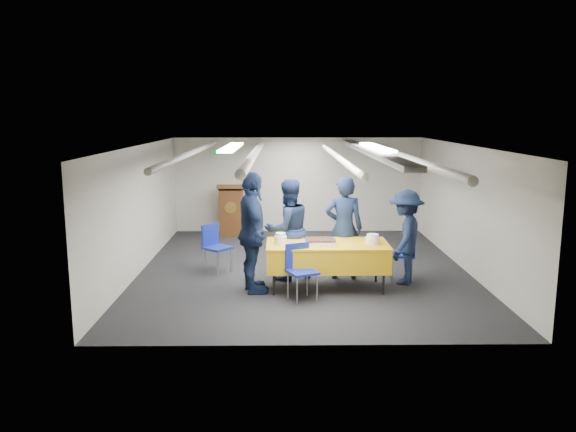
{
  "coord_description": "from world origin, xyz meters",
  "views": [
    {
      "loc": [
        -0.41,
        -10.13,
        2.86
      ],
      "look_at": [
        -0.29,
        -0.2,
        1.05
      ],
      "focal_mm": 35.0,
      "sensor_mm": 36.0,
      "label": 1
    }
  ],
  "objects_px": {
    "chair_near": "(300,266)",
    "sailor_b": "(288,229)",
    "serving_table": "(327,256)",
    "sailor_c": "(253,233)",
    "sheet_cake": "(320,241)",
    "podium": "(231,210)",
    "sailor_d": "(405,237)",
    "chair_left": "(214,243)",
    "sailor_a": "(344,228)",
    "chair_right": "(406,250)"
  },
  "relations": [
    {
      "from": "podium",
      "to": "sailor_d",
      "type": "distance_m",
      "value": 5.12
    },
    {
      "from": "podium",
      "to": "sailor_b",
      "type": "bearing_deg",
      "value": -70.29
    },
    {
      "from": "sailor_a",
      "to": "chair_left",
      "type": "bearing_deg",
      "value": -7.28
    },
    {
      "from": "podium",
      "to": "sailor_c",
      "type": "bearing_deg",
      "value": -80.57
    },
    {
      "from": "sailor_d",
      "to": "chair_right",
      "type": "bearing_deg",
      "value": -175.74
    },
    {
      "from": "sailor_a",
      "to": "sailor_d",
      "type": "xyz_separation_m",
      "value": [
        1.01,
        -0.3,
        -0.1
      ]
    },
    {
      "from": "podium",
      "to": "chair_right",
      "type": "height_order",
      "value": "podium"
    },
    {
      "from": "podium",
      "to": "chair_right",
      "type": "distance_m",
      "value": 5.01
    },
    {
      "from": "chair_right",
      "to": "sailor_b",
      "type": "bearing_deg",
      "value": 177.72
    },
    {
      "from": "sheet_cake",
      "to": "chair_left",
      "type": "relative_size",
      "value": 0.57
    },
    {
      "from": "chair_right",
      "to": "chair_left",
      "type": "distance_m",
      "value": 3.45
    },
    {
      "from": "sheet_cake",
      "to": "podium",
      "type": "distance_m",
      "value": 4.63
    },
    {
      "from": "sailor_c",
      "to": "chair_near",
      "type": "bearing_deg",
      "value": -127.15
    },
    {
      "from": "sailor_b",
      "to": "sailor_c",
      "type": "bearing_deg",
      "value": 25.28
    },
    {
      "from": "serving_table",
      "to": "chair_right",
      "type": "bearing_deg",
      "value": 18.81
    },
    {
      "from": "sailor_c",
      "to": "sailor_b",
      "type": "bearing_deg",
      "value": -51.01
    },
    {
      "from": "sailor_a",
      "to": "serving_table",
      "type": "bearing_deg",
      "value": 64.78
    },
    {
      "from": "sheet_cake",
      "to": "chair_left",
      "type": "bearing_deg",
      "value": 148.9
    },
    {
      "from": "sailor_c",
      "to": "chair_right",
      "type": "bearing_deg",
      "value": -89.1
    },
    {
      "from": "sheet_cake",
      "to": "chair_right",
      "type": "distance_m",
      "value": 1.65
    },
    {
      "from": "serving_table",
      "to": "chair_near",
      "type": "distance_m",
      "value": 0.69
    },
    {
      "from": "sheet_cake",
      "to": "chair_near",
      "type": "relative_size",
      "value": 0.57
    },
    {
      "from": "sailor_b",
      "to": "sailor_a",
      "type": "bearing_deg",
      "value": 154.34
    },
    {
      "from": "sailor_c",
      "to": "sheet_cake",
      "type": "bearing_deg",
      "value": -96.54
    },
    {
      "from": "serving_table",
      "to": "chair_near",
      "type": "xyz_separation_m",
      "value": [
        -0.47,
        -0.51,
        -0.03
      ]
    },
    {
      "from": "podium",
      "to": "chair_left",
      "type": "xyz_separation_m",
      "value": [
        -0.04,
        -3.12,
        -0.08
      ]
    },
    {
      "from": "sailor_a",
      "to": "sailor_b",
      "type": "relative_size",
      "value": 1.02
    },
    {
      "from": "sheet_cake",
      "to": "sailor_b",
      "type": "xyz_separation_m",
      "value": [
        -0.52,
        0.61,
        0.07
      ]
    },
    {
      "from": "serving_table",
      "to": "podium",
      "type": "relative_size",
      "value": 1.59
    },
    {
      "from": "sheet_cake",
      "to": "sailor_d",
      "type": "relative_size",
      "value": 0.31
    },
    {
      "from": "sheet_cake",
      "to": "sailor_a",
      "type": "relative_size",
      "value": 0.27
    },
    {
      "from": "chair_left",
      "to": "sailor_b",
      "type": "height_order",
      "value": "sailor_b"
    },
    {
      "from": "chair_left",
      "to": "sailor_b",
      "type": "relative_size",
      "value": 0.49
    },
    {
      "from": "chair_left",
      "to": "sailor_a",
      "type": "height_order",
      "value": "sailor_a"
    },
    {
      "from": "podium",
      "to": "sailor_c",
      "type": "distance_m",
      "value": 4.45
    },
    {
      "from": "sailor_d",
      "to": "sailor_c",
      "type": "bearing_deg",
      "value": -56.16
    },
    {
      "from": "sheet_cake",
      "to": "podium",
      "type": "relative_size",
      "value": 0.4
    },
    {
      "from": "chair_near",
      "to": "sailor_b",
      "type": "xyz_separation_m",
      "value": [
        -0.18,
        1.08,
        0.35
      ]
    },
    {
      "from": "chair_right",
      "to": "sailor_a",
      "type": "bearing_deg",
      "value": 174.55
    },
    {
      "from": "podium",
      "to": "chair_left",
      "type": "distance_m",
      "value": 3.13
    },
    {
      "from": "sailor_b",
      "to": "sailor_c",
      "type": "relative_size",
      "value": 0.9
    },
    {
      "from": "chair_near",
      "to": "sailor_b",
      "type": "bearing_deg",
      "value": 99.36
    },
    {
      "from": "serving_table",
      "to": "sheet_cake",
      "type": "bearing_deg",
      "value": -157.14
    },
    {
      "from": "serving_table",
      "to": "sailor_c",
      "type": "height_order",
      "value": "sailor_c"
    },
    {
      "from": "chair_left",
      "to": "sailor_d",
      "type": "relative_size",
      "value": 0.54
    },
    {
      "from": "serving_table",
      "to": "podium",
      "type": "height_order",
      "value": "podium"
    },
    {
      "from": "sheet_cake",
      "to": "serving_table",
      "type": "bearing_deg",
      "value": 22.86
    },
    {
      "from": "serving_table",
      "to": "sheet_cake",
      "type": "xyz_separation_m",
      "value": [
        -0.12,
        -0.05,
        0.25
      ]
    },
    {
      "from": "chair_left",
      "to": "sheet_cake",
      "type": "bearing_deg",
      "value": -31.1
    },
    {
      "from": "serving_table",
      "to": "podium",
      "type": "distance_m",
      "value": 4.63
    }
  ]
}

